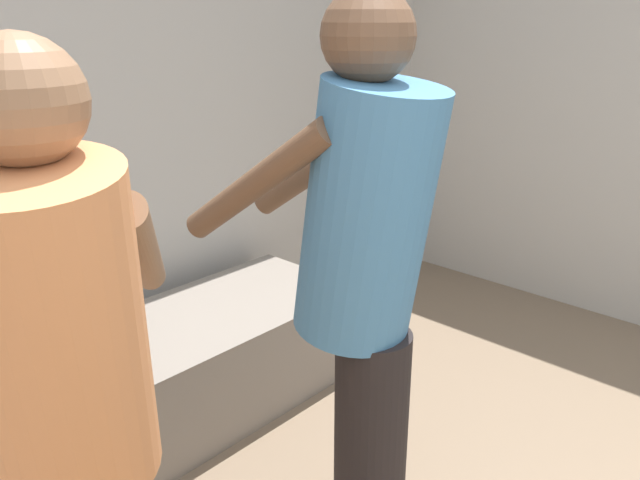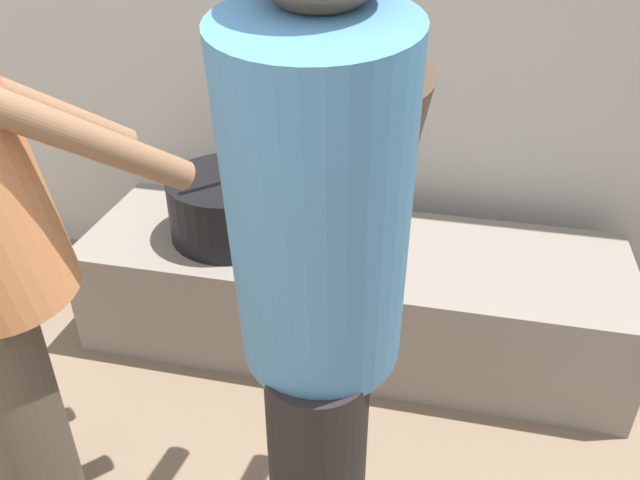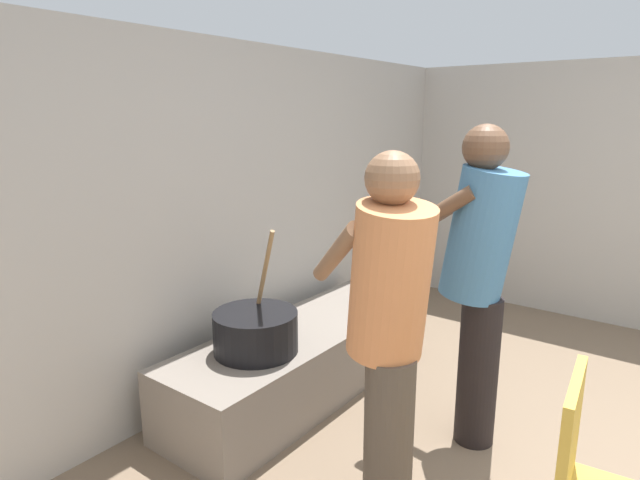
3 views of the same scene
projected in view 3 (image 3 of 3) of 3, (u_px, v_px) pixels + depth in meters
name	position (u px, v px, depth m)	size (l,w,h in m)	color
block_enclosure_rear	(215.00, 220.00, 3.20)	(5.43, 0.20, 2.07)	#ADA8A0
hearth_ledge	(306.00, 358.00, 3.25)	(1.92, 0.60, 0.41)	slate
cooking_pot_main	(256.00, 331.00, 2.84)	(0.45, 0.45, 0.67)	black
cook_in_blue_shirt	(478.00, 268.00, 2.59)	(0.39, 0.70, 1.61)	black
cook_in_orange_shirt	(388.00, 322.00, 2.06)	(0.63, 0.71, 1.53)	#4C4238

